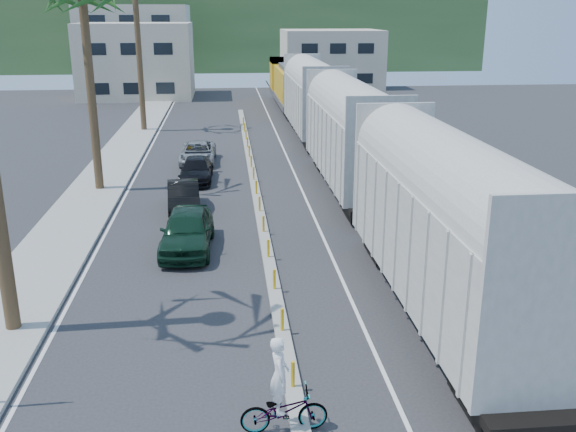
# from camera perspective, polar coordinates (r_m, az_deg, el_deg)

# --- Properties ---
(sidewalk) EXTENTS (3.00, 90.00, 0.15)m
(sidewalk) POSITION_cam_1_polar(r_m,az_deg,el_deg) (38.75, -15.89, 3.47)
(sidewalk) COLOR gray
(sidewalk) RESTS_ON ground
(rails) EXTENTS (1.56, 100.00, 0.06)m
(rails) POSITION_cam_1_polar(r_m,az_deg,el_deg) (41.55, 3.54, 4.99)
(rails) COLOR black
(rails) RESTS_ON ground
(median) EXTENTS (0.45, 60.00, 0.85)m
(median) POSITION_cam_1_polar(r_m,az_deg,el_deg) (33.27, -2.82, 1.86)
(median) COLOR gray
(median) RESTS_ON ground
(lane_markings) EXTENTS (9.42, 90.00, 0.01)m
(lane_markings) POSITION_cam_1_polar(r_m,az_deg,el_deg) (38.13, -6.44, 3.71)
(lane_markings) COLOR silver
(lane_markings) RESTS_ON ground
(freight_train) EXTENTS (3.00, 60.94, 5.85)m
(freight_train) POSITION_cam_1_polar(r_m,az_deg,el_deg) (39.42, 3.99, 8.54)
(freight_train) COLOR #A8A59A
(freight_train) RESTS_ON ground
(buildings) EXTENTS (38.00, 27.00, 10.00)m
(buildings) POSITION_cam_1_polar(r_m,az_deg,el_deg) (83.95, -9.25, 14.22)
(buildings) COLOR #BCAE95
(buildings) RESTS_ON ground
(hillside) EXTENTS (80.00, 20.00, 12.00)m
(hillside) POSITION_cam_1_polar(r_m,az_deg,el_deg) (112.06, -5.05, 16.04)
(hillside) COLOR #385628
(hillside) RESTS_ON ground
(car_lead) EXTENTS (2.41, 5.08, 1.67)m
(car_lead) POSITION_cam_1_polar(r_m,az_deg,el_deg) (25.91, -8.96, -1.25)
(car_lead) COLOR black
(car_lead) RESTS_ON ground
(car_second) EXTENTS (2.10, 4.44, 1.39)m
(car_second) POSITION_cam_1_polar(r_m,az_deg,el_deg) (31.11, -9.27, 1.69)
(car_second) COLOR black
(car_second) RESTS_ON ground
(car_third) EXTENTS (2.01, 4.52, 1.29)m
(car_third) POSITION_cam_1_polar(r_m,az_deg,el_deg) (36.60, -8.16, 4.08)
(car_third) COLOR black
(car_third) RESTS_ON ground
(car_rear) EXTENTS (2.45, 4.82, 1.30)m
(car_rear) POSITION_cam_1_polar(r_m,az_deg,el_deg) (41.15, -8.03, 5.61)
(car_rear) COLOR #9C9FA1
(car_rear) RESTS_ON ground
(cyclist) EXTENTS (0.85, 2.04, 2.38)m
(cyclist) POSITION_cam_1_polar(r_m,az_deg,el_deg) (15.06, -0.46, -16.14)
(cyclist) COLOR #9EA0A5
(cyclist) RESTS_ON ground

